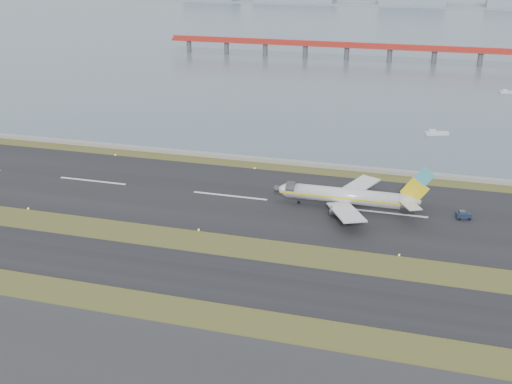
% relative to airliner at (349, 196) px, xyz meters
% --- Properties ---
extents(ground, '(1000.00, 1000.00, 0.00)m').
position_rel_airliner_xyz_m(ground, '(-30.80, -29.84, -3.46)').
color(ground, '#3A4C1B').
rests_on(ground, ground).
extents(taxiway_strip, '(1000.00, 18.00, 0.10)m').
position_rel_airliner_xyz_m(taxiway_strip, '(-30.80, -41.84, -3.41)').
color(taxiway_strip, black).
rests_on(taxiway_strip, ground).
extents(runway_strip, '(1000.00, 45.00, 0.10)m').
position_rel_airliner_xyz_m(runway_strip, '(-30.80, 0.16, -3.41)').
color(runway_strip, black).
rests_on(runway_strip, ground).
extents(seawall, '(1000.00, 2.50, 1.00)m').
position_rel_airliner_xyz_m(seawall, '(-30.80, 30.16, -2.96)').
color(seawall, gray).
rests_on(seawall, ground).
extents(bay_water, '(1400.00, 800.00, 1.30)m').
position_rel_airliner_xyz_m(bay_water, '(-30.80, 430.16, -3.46)').
color(bay_water, '#4C5F6D').
rests_on(bay_water, ground).
extents(red_pier, '(260.00, 5.00, 10.20)m').
position_rel_airliner_xyz_m(red_pier, '(-10.80, 220.16, 3.82)').
color(red_pier, '#AE271D').
rests_on(red_pier, ground).
extents(airliner, '(38.52, 32.89, 12.80)m').
position_rel_airliner_xyz_m(airliner, '(0.00, 0.00, 0.00)').
color(airliner, silver).
rests_on(airliner, ground).
extents(pushback_tug, '(3.75, 2.76, 2.15)m').
position_rel_airliner_xyz_m(pushback_tug, '(27.16, 1.64, -2.41)').
color(pushback_tug, '#15203A').
rests_on(pushback_tug, ground).
extents(workboat_near, '(8.35, 5.11, 1.94)m').
position_rel_airliner_xyz_m(workboat_near, '(18.81, 74.56, -2.85)').
color(workboat_near, silver).
rests_on(workboat_near, ground).
extents(workboat_far, '(7.44, 4.21, 1.72)m').
position_rel_airliner_xyz_m(workboat_far, '(46.90, 151.52, -2.91)').
color(workboat_far, silver).
rests_on(workboat_far, ground).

